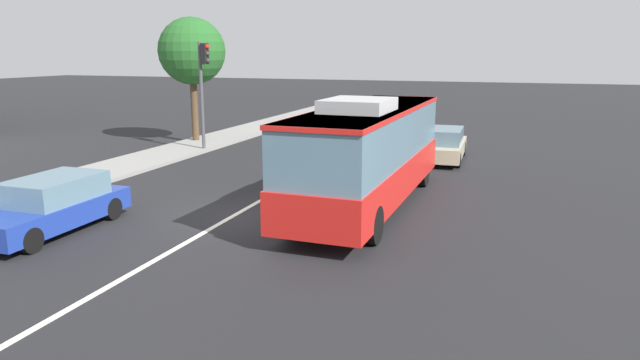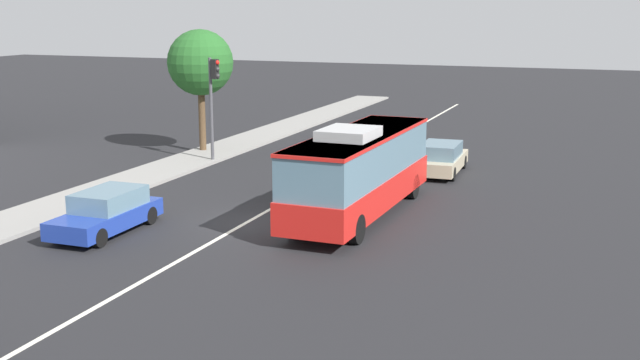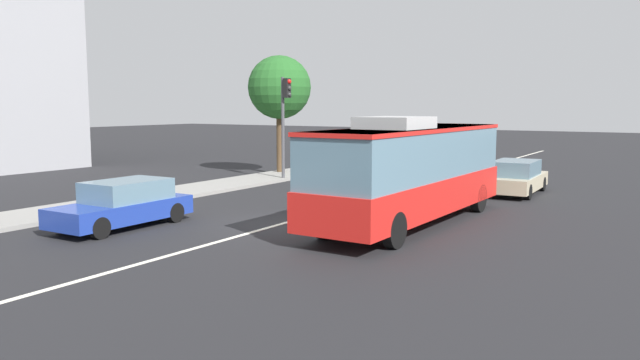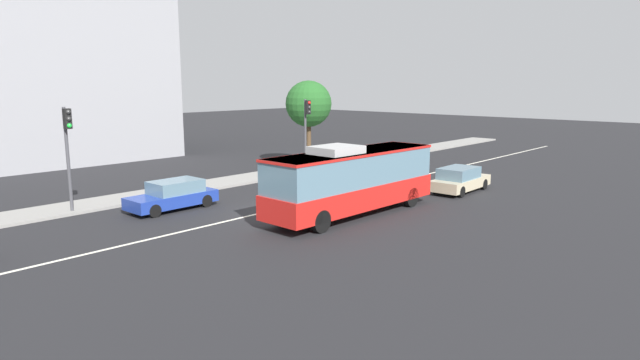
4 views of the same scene
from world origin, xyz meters
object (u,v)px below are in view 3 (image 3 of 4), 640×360
sedan_blue (123,204)px  sedan_beige (516,177)px  traffic_light_near_corner (285,110)px  transit_bus (411,168)px  street_tree_kerbside_left (279,88)px

sedan_blue → sedan_beige: size_ratio=0.99×
traffic_light_near_corner → transit_bus: bearing=-30.5°
sedan_blue → traffic_light_near_corner: bearing=-169.0°
sedan_blue → street_tree_kerbside_left: bearing=-163.6°
sedan_blue → street_tree_kerbside_left: street_tree_kerbside_left is taller
traffic_light_near_corner → sedan_blue: bearing=-72.7°
traffic_light_near_corner → sedan_beige: bearing=12.4°
sedan_blue → traffic_light_near_corner: 13.07m
sedan_blue → street_tree_kerbside_left: size_ratio=0.69×
transit_bus → sedan_blue: bearing=126.2°
street_tree_kerbside_left → transit_bus: bearing=-128.6°
transit_bus → traffic_light_near_corner: size_ratio=1.93×
transit_bus → sedan_blue: transit_bus is taller
transit_bus → traffic_light_near_corner: (7.29, 9.99, 1.75)m
sedan_beige → traffic_light_near_corner: 11.58m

